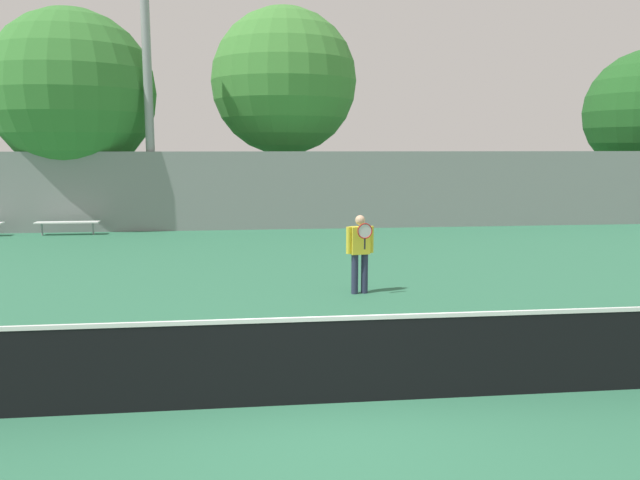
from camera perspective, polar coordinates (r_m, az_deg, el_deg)
ground_plane at (r=7.51m, az=0.59°, el=-14.68°), size 100.00×100.00×0.00m
tennis_net at (r=7.32m, az=0.60°, el=-10.87°), size 10.56×0.09×1.04m
tennis_player at (r=12.62m, az=3.68°, el=-0.87°), size 0.57×0.45×1.61m
bench_courtside_near at (r=22.80m, az=-22.10°, el=1.47°), size 2.09×0.40×0.45m
light_pole_far_right at (r=23.08m, az=-15.45°, el=13.21°), size 0.90×0.60×8.83m
back_fence at (r=22.55m, az=-4.31°, el=4.52°), size 32.10×0.06×2.80m
tree_green_tall at (r=25.59m, az=-3.31°, el=14.22°), size 5.76×5.76×8.42m
tree_dark_dense at (r=25.03m, az=-21.65°, el=12.44°), size 5.96×5.96×7.92m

